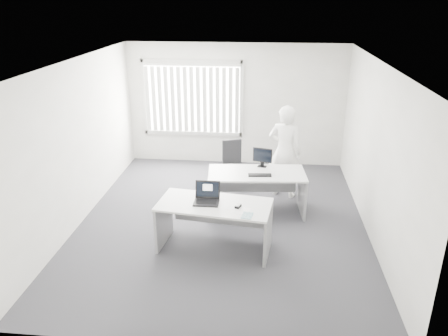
# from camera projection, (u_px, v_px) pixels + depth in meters

# --- Properties ---
(ground) EXTENTS (6.00, 6.00, 0.00)m
(ground) POSITION_uv_depth(u_px,v_px,m) (222.00, 222.00, 7.80)
(ground) COLOR #444349
(ground) RESTS_ON ground
(wall_back) EXTENTS (5.00, 0.02, 2.80)m
(wall_back) POSITION_uv_depth(u_px,v_px,m) (236.00, 105.00, 10.05)
(wall_back) COLOR silver
(wall_back) RESTS_ON ground
(wall_front) EXTENTS (5.00, 0.02, 2.80)m
(wall_front) POSITION_uv_depth(u_px,v_px,m) (192.00, 242.00, 4.51)
(wall_front) COLOR silver
(wall_front) RESTS_ON ground
(wall_left) EXTENTS (0.02, 6.00, 2.80)m
(wall_left) POSITION_uv_depth(u_px,v_px,m) (78.00, 143.00, 7.51)
(wall_left) COLOR silver
(wall_left) RESTS_ON ground
(wall_right) EXTENTS (0.02, 6.00, 2.80)m
(wall_right) POSITION_uv_depth(u_px,v_px,m) (376.00, 153.00, 7.05)
(wall_right) COLOR silver
(wall_right) RESTS_ON ground
(ceiling) EXTENTS (5.00, 6.00, 0.02)m
(ceiling) POSITION_uv_depth(u_px,v_px,m) (222.00, 62.00, 6.76)
(ceiling) COLOR white
(ceiling) RESTS_ON wall_back
(window) EXTENTS (2.32, 0.06, 1.76)m
(window) POSITION_uv_depth(u_px,v_px,m) (192.00, 98.00, 10.05)
(window) COLOR #B7B7B2
(window) RESTS_ON wall_back
(blinds) EXTENTS (2.20, 0.10, 1.50)m
(blinds) POSITION_uv_depth(u_px,v_px,m) (192.00, 100.00, 10.01)
(blinds) COLOR silver
(blinds) RESTS_ON wall_back
(desk_near) EXTENTS (1.82, 1.02, 0.79)m
(desk_near) POSITION_uv_depth(u_px,v_px,m) (214.00, 216.00, 6.78)
(desk_near) COLOR silver
(desk_near) RESTS_ON ground
(desk_far) EXTENTS (1.81, 0.96, 0.79)m
(desk_far) POSITION_uv_depth(u_px,v_px,m) (256.00, 184.00, 7.94)
(desk_far) COLOR silver
(desk_far) RESTS_ON ground
(office_chair) EXTENTS (0.71, 0.71, 0.97)m
(office_chair) POSITION_uv_depth(u_px,v_px,m) (234.00, 172.00, 9.17)
(office_chair) COLOR black
(office_chair) RESTS_ON ground
(person) EXTENTS (0.78, 0.63, 1.85)m
(person) POSITION_uv_depth(u_px,v_px,m) (285.00, 152.00, 8.51)
(person) COLOR white
(person) RESTS_ON ground
(laptop) EXTENTS (0.39, 0.34, 0.30)m
(laptop) POSITION_uv_depth(u_px,v_px,m) (206.00, 194.00, 6.65)
(laptop) COLOR black
(laptop) RESTS_ON desk_near
(paper_sheet) EXTENTS (0.35, 0.28, 0.00)m
(paper_sheet) POSITION_uv_depth(u_px,v_px,m) (239.00, 210.00, 6.49)
(paper_sheet) COLOR white
(paper_sheet) RESTS_ON desk_near
(mouse) EXTENTS (0.11, 0.13, 0.05)m
(mouse) POSITION_uv_depth(u_px,v_px,m) (238.00, 206.00, 6.57)
(mouse) COLOR #A7A7AA
(mouse) RESTS_ON paper_sheet
(booklet) EXTENTS (0.18, 0.23, 0.01)m
(booklet) POSITION_uv_depth(u_px,v_px,m) (247.00, 216.00, 6.33)
(booklet) COLOR silver
(booklet) RESTS_ON desk_near
(keyboard) EXTENTS (0.42, 0.17, 0.02)m
(keyboard) POSITION_uv_depth(u_px,v_px,m) (260.00, 175.00, 7.72)
(keyboard) COLOR black
(keyboard) RESTS_ON desk_far
(monitor) EXTENTS (0.38, 0.19, 0.36)m
(monitor) POSITION_uv_depth(u_px,v_px,m) (262.00, 158.00, 8.06)
(monitor) COLOR black
(monitor) RESTS_ON desk_far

